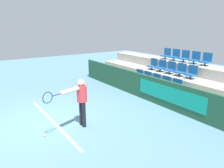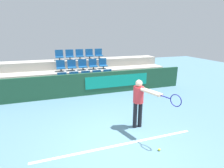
{
  "view_description": "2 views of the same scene",
  "coord_description": "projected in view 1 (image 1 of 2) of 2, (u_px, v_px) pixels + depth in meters",
  "views": [
    {
      "loc": [
        6.82,
        -2.08,
        3.22
      ],
      "look_at": [
        0.45,
        2.27,
        1.09
      ],
      "focal_mm": 35.0,
      "sensor_mm": 36.0,
      "label": 1
    },
    {
      "loc": [
        -1.46,
        -3.7,
        2.92
      ],
      "look_at": [
        0.44,
        2.05,
        1.14
      ],
      "focal_mm": 28.0,
      "sensor_mm": 36.0,
      "label": 2
    }
  ],
  "objects": [
    {
      "name": "barrier_wall",
      "position": [
        145.0,
        87.0,
        9.58
      ],
      "size": [
        10.06,
        0.14,
        1.09
      ],
      "color": "#1E4C33",
      "rests_on": "ground"
    },
    {
      "name": "stadium_chair_3",
      "position": [
        165.0,
        83.0,
        9.46
      ],
      "size": [
        0.45,
        0.36,
        0.58
      ],
      "color": "#333333",
      "rests_on": "bleacher_tier_front"
    },
    {
      "name": "stadium_chair_10",
      "position": [
        166.0,
        54.0,
        11.66
      ],
      "size": [
        0.45,
        0.36,
        0.58
      ],
      "color": "#333333",
      "rests_on": "bleacher_tier_back"
    },
    {
      "name": "ground_plane",
      "position": [
        49.0,
        122.0,
        7.42
      ],
      "size": [
        30.0,
        30.0,
        0.0
      ],
      "primitive_type": "plane",
      "color": "slate"
    },
    {
      "name": "bleacher_tier_front",
      "position": [
        153.0,
        91.0,
        10.0
      ],
      "size": [
        9.66,
        0.96,
        0.47
      ],
      "color": "#ADA89E",
      "rests_on": "ground"
    },
    {
      "name": "bleacher_tier_back",
      "position": [
        181.0,
        76.0,
        10.92
      ],
      "size": [
        9.66,
        0.96,
        1.4
      ],
      "color": "#ADA89E",
      "rests_on": "ground"
    },
    {
      "name": "stadium_chair_1",
      "position": [
        147.0,
        78.0,
        10.4
      ],
      "size": [
        0.45,
        0.36,
        0.58
      ],
      "color": "#333333",
      "rests_on": "bleacher_tier_front"
    },
    {
      "name": "stadium_chair_0",
      "position": [
        138.0,
        76.0,
        10.87
      ],
      "size": [
        0.45,
        0.36,
        0.58
      ],
      "color": "#333333",
      "rests_on": "bleacher_tier_front"
    },
    {
      "name": "stadium_chair_9",
      "position": [
        192.0,
        73.0,
        9.39
      ],
      "size": [
        0.45,
        0.36,
        0.58
      ],
      "color": "#333333",
      "rests_on": "bleacher_tier_middle"
    },
    {
      "name": "stadium_chair_13",
      "position": [
        195.0,
        58.0,
        10.26
      ],
      "size": [
        0.45,
        0.36,
        0.58
      ],
      "color": "#333333",
      "rests_on": "bleacher_tier_back"
    },
    {
      "name": "bleacher_tier_middle",
      "position": [
        168.0,
        83.0,
        10.46
      ],
      "size": [
        9.66,
        0.96,
        0.93
      ],
      "color": "#ADA89E",
      "rests_on": "ground"
    },
    {
      "name": "stadium_chair_6",
      "position": [
        161.0,
        66.0,
        10.79
      ],
      "size": [
        0.45,
        0.36,
        0.58
      ],
      "color": "#333333",
      "rests_on": "bleacher_tier_middle"
    },
    {
      "name": "stadium_chair_4",
      "position": [
        176.0,
        86.0,
        8.99
      ],
      "size": [
        0.45,
        0.36,
        0.58
      ],
      "color": "#333333",
      "rests_on": "bleacher_tier_front"
    },
    {
      "name": "tennis_player",
      "position": [
        80.0,
        98.0,
        6.84
      ],
      "size": [
        0.63,
        1.53,
        1.57
      ],
      "rotation": [
        0.0,
        0.0,
        0.32
      ],
      "color": "black",
      "rests_on": "ground"
    },
    {
      "name": "stadium_chair_11",
      "position": [
        175.0,
        55.0,
        11.19
      ],
      "size": [
        0.45,
        0.36,
        0.58
      ],
      "color": "#333333",
      "rests_on": "bleacher_tier_back"
    },
    {
      "name": "stadium_chair_5",
      "position": [
        153.0,
        64.0,
        11.26
      ],
      "size": [
        0.45,
        0.36,
        0.58
      ],
      "color": "#333333",
      "rests_on": "bleacher_tier_middle"
    },
    {
      "name": "stadium_chair_14",
      "position": [
        206.0,
        60.0,
        9.79
      ],
      "size": [
        0.45,
        0.36,
        0.58
      ],
      "color": "#333333",
      "rests_on": "bleacher_tier_back"
    },
    {
      "name": "stadium_chair_12",
      "position": [
        184.0,
        57.0,
        10.72
      ],
      "size": [
        0.45,
        0.36,
        0.58
      ],
      "color": "#333333",
      "rests_on": "bleacher_tier_back"
    },
    {
      "name": "court_baseline",
      "position": [
        52.0,
        121.0,
        7.47
      ],
      "size": [
        4.52,
        0.08,
        0.01
      ],
      "color": "white",
      "rests_on": "ground"
    },
    {
      "name": "stadium_chair_2",
      "position": [
        155.0,
        81.0,
        9.93
      ],
      "size": [
        0.45,
        0.36,
        0.58
      ],
      "color": "#333333",
      "rests_on": "bleacher_tier_front"
    },
    {
      "name": "stadium_chair_7",
      "position": [
        171.0,
        68.0,
        10.33
      ],
      "size": [
        0.45,
        0.36,
        0.58
      ],
      "color": "#333333",
      "rests_on": "bleacher_tier_middle"
    },
    {
      "name": "stadium_chair_8",
      "position": [
        181.0,
        70.0,
        9.86
      ],
      "size": [
        0.45,
        0.36,
        0.58
      ],
      "color": "#333333",
      "rests_on": "bleacher_tier_middle"
    },
    {
      "name": "tennis_ball",
      "position": [
        45.0,
        135.0,
        6.46
      ],
      "size": [
        0.07,
        0.07,
        0.07
      ],
      "color": "#CCDB33",
      "rests_on": "ground"
    }
  ]
}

